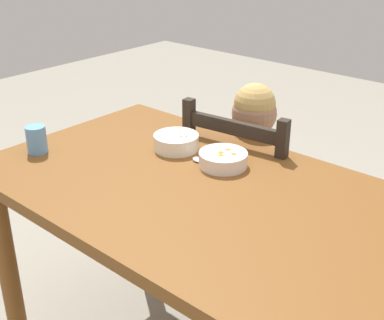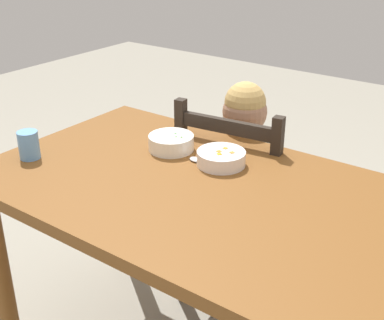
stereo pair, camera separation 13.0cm
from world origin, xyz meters
TOP-DOWN VIEW (x-y plane):
  - dining_table at (0.00, 0.00)m, footprint 1.39×0.82m
  - dining_chair at (-0.13, 0.46)m, footprint 0.47×0.47m
  - child_figure at (-0.14, 0.45)m, footprint 0.32×0.31m
  - bowl_of_peas at (-0.24, 0.16)m, footprint 0.16×0.16m
  - bowl_of_carrots at (-0.03, 0.16)m, footprint 0.16×0.16m
  - spoon at (-0.10, 0.13)m, footprint 0.14×0.07m
  - drinking_cup at (-0.58, -0.17)m, footprint 0.07×0.07m

SIDE VIEW (x-z plane):
  - dining_chair at x=-0.13m, z-range -0.01..0.90m
  - child_figure at x=-0.14m, z-range 0.15..1.11m
  - dining_table at x=0.00m, z-range 0.27..1.04m
  - spoon at x=-0.10m, z-range 0.77..0.78m
  - bowl_of_carrots at x=-0.03m, z-range 0.77..0.82m
  - bowl_of_peas at x=-0.24m, z-range 0.77..0.83m
  - drinking_cup at x=-0.58m, z-range 0.77..0.87m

